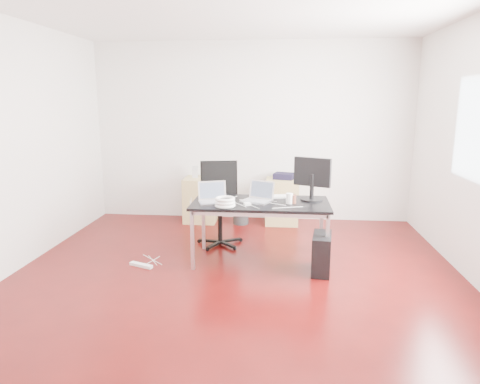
# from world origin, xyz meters

# --- Properties ---
(room_shell) EXTENTS (5.00, 5.00, 5.00)m
(room_shell) POSITION_xyz_m (0.04, 0.00, 1.40)
(room_shell) COLOR #3D0706
(room_shell) RESTS_ON ground
(desk) EXTENTS (1.60, 0.80, 0.73)m
(desk) POSITION_xyz_m (0.24, 0.57, 0.68)
(desk) COLOR black
(desk) RESTS_ON ground
(office_chair) EXTENTS (0.56, 0.58, 1.08)m
(office_chair) POSITION_xyz_m (-0.34, 1.20, 0.61)
(office_chair) COLOR black
(office_chair) RESTS_ON ground
(filing_cabinet_left) EXTENTS (0.50, 0.50, 0.70)m
(filing_cabinet_left) POSITION_xyz_m (-0.79, 2.23, 0.35)
(filing_cabinet_left) COLOR tan
(filing_cabinet_left) RESTS_ON ground
(filing_cabinet_right) EXTENTS (0.50, 0.50, 0.70)m
(filing_cabinet_right) POSITION_xyz_m (0.50, 2.23, 0.35)
(filing_cabinet_right) COLOR tan
(filing_cabinet_right) RESTS_ON ground
(pc_tower) EXTENTS (0.26, 0.47, 0.44)m
(pc_tower) POSITION_xyz_m (0.94, 0.29, 0.22)
(pc_tower) COLOR black
(pc_tower) RESTS_ON ground
(wastebasket) EXTENTS (0.25, 0.25, 0.28)m
(wastebasket) POSITION_xyz_m (-0.14, 2.12, 0.14)
(wastebasket) COLOR black
(wastebasket) RESTS_ON ground
(power_strip) EXTENTS (0.30, 0.17, 0.04)m
(power_strip) POSITION_xyz_m (-1.13, 0.25, 0.02)
(power_strip) COLOR white
(power_strip) RESTS_ON ground
(laptop_left) EXTENTS (0.39, 0.34, 0.23)m
(laptop_left) POSITION_xyz_m (-0.32, 0.52, 0.79)
(laptop_left) COLOR silver
(laptop_left) RESTS_ON desk
(laptop_right) EXTENTS (0.41, 0.38, 0.23)m
(laptop_right) POSITION_xyz_m (0.22, 0.62, 0.79)
(laptop_right) COLOR silver
(laptop_right) RESTS_ON desk
(monitor) EXTENTS (0.43, 0.26, 0.51)m
(monitor) POSITION_xyz_m (0.84, 0.73, 1.01)
(monitor) COLOR black
(monitor) RESTS_ON desk
(keyboard) EXTENTS (0.46, 0.24, 0.02)m
(keyboard) POSITION_xyz_m (0.39, 0.83, 0.74)
(keyboard) COLOR white
(keyboard) RESTS_ON desk
(cup_white) EXTENTS (0.09, 0.09, 0.12)m
(cup_white) POSITION_xyz_m (0.58, 0.53, 0.79)
(cup_white) COLOR white
(cup_white) RESTS_ON desk
(cup_brown) EXTENTS (0.08, 0.08, 0.10)m
(cup_brown) POSITION_xyz_m (0.62, 0.54, 0.78)
(cup_brown) COLOR #5B2D1F
(cup_brown) RESTS_ON desk
(cable_coil) EXTENTS (0.24, 0.24, 0.11)m
(cable_coil) POSITION_xyz_m (-0.15, 0.31, 0.78)
(cable_coil) COLOR white
(cable_coil) RESTS_ON desk
(power_adapter) EXTENTS (0.09, 0.09, 0.03)m
(power_adapter) POSITION_xyz_m (0.10, 0.40, 0.74)
(power_adapter) COLOR white
(power_adapter) RESTS_ON desk
(speaker) EXTENTS (0.10, 0.09, 0.18)m
(speaker) POSITION_xyz_m (-0.88, 2.26, 0.79)
(speaker) COLOR #9E9E9E
(speaker) RESTS_ON filing_cabinet_left
(navy_garment) EXTENTS (0.35, 0.31, 0.09)m
(navy_garment) POSITION_xyz_m (0.52, 2.27, 0.74)
(navy_garment) COLOR black
(navy_garment) RESTS_ON filing_cabinet_right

